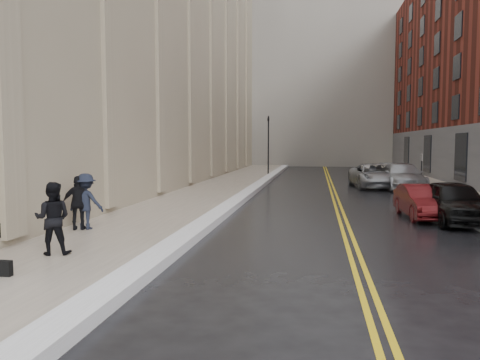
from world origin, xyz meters
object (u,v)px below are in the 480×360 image
(pedestrian_a, at_px, (53,218))
(pedestrian_b, at_px, (86,201))
(car_black, at_px, (454,202))
(car_silver_far, at_px, (374,176))
(car_silver_near, at_px, (402,176))
(pedestrian_c, at_px, (79,203))
(car_maroon, at_px, (422,201))

(pedestrian_a, xyz_separation_m, pedestrian_b, (-0.84, 3.28, -0.01))
(car_black, distance_m, car_silver_far, 13.42)
(car_silver_near, bearing_deg, car_silver_far, 155.86)
(car_silver_far, height_order, pedestrian_c, pedestrian_c)
(car_black, height_order, car_silver_far, car_silver_far)
(pedestrian_a, distance_m, pedestrian_b, 3.38)
(car_black, relative_size, car_silver_far, 0.80)
(pedestrian_c, bearing_deg, car_maroon, -175.28)
(car_silver_far, xyz_separation_m, pedestrian_c, (-11.02, -17.61, 0.22))
(car_silver_far, xyz_separation_m, pedestrian_b, (-10.85, -17.46, 0.26))
(car_black, xyz_separation_m, car_silver_near, (0.38, 12.73, 0.05))
(pedestrian_c, bearing_deg, pedestrian_a, 88.04)
(pedestrian_b, bearing_deg, pedestrian_c, 47.29)
(car_black, height_order, pedestrian_b, pedestrian_b)
(car_silver_far, relative_size, pedestrian_a, 3.14)
(car_maroon, bearing_deg, car_silver_far, 87.74)
(car_silver_near, xyz_separation_m, pedestrian_b, (-12.45, -16.83, 0.23))
(pedestrian_c, bearing_deg, car_black, 179.37)
(car_silver_near, distance_m, car_silver_far, 1.72)
(car_silver_near, distance_m, pedestrian_a, 23.22)
(car_black, distance_m, car_maroon, 1.29)
(car_silver_far, bearing_deg, pedestrian_c, -128.20)
(car_silver_far, bearing_deg, car_silver_near, -27.72)
(pedestrian_a, bearing_deg, pedestrian_b, -91.21)
(car_silver_near, distance_m, pedestrian_c, 21.15)
(car_black, bearing_deg, pedestrian_a, -148.71)
(pedestrian_b, xyz_separation_m, pedestrian_c, (-0.16, -0.15, -0.04))
(car_black, bearing_deg, pedestrian_c, -162.85)
(car_black, relative_size, pedestrian_c, 2.63)
(car_maroon, height_order, car_silver_far, car_silver_far)
(car_maroon, height_order, pedestrian_b, pedestrian_b)
(car_black, distance_m, pedestrian_a, 13.43)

